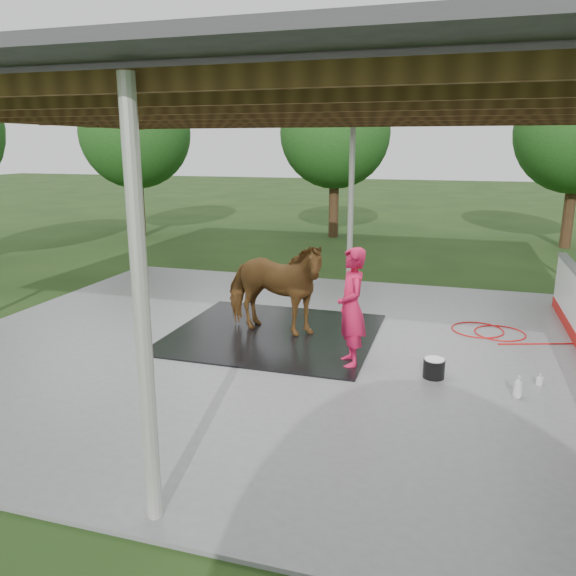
# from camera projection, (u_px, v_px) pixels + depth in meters

# --- Properties ---
(ground) EXTENTS (100.00, 100.00, 0.00)m
(ground) POSITION_uv_depth(u_px,v_px,m) (296.00, 349.00, 9.53)
(ground) COLOR #1E3814
(concrete_slab) EXTENTS (12.00, 10.00, 0.05)m
(concrete_slab) POSITION_uv_depth(u_px,v_px,m) (296.00, 347.00, 9.53)
(concrete_slab) COLOR slate
(concrete_slab) RESTS_ON ground
(pavilion_structure) EXTENTS (12.60, 10.60, 4.05)m
(pavilion_structure) POSITION_uv_depth(u_px,v_px,m) (297.00, 104.00, 8.56)
(pavilion_structure) COLOR beige
(pavilion_structure) RESTS_ON ground
(tree_belt) EXTENTS (28.00, 28.00, 5.80)m
(tree_belt) POSITION_uv_depth(u_px,v_px,m) (329.00, 119.00, 9.35)
(tree_belt) COLOR #382314
(tree_belt) RESTS_ON ground
(rubber_mat) EXTENTS (3.57, 3.35, 0.03)m
(rubber_mat) POSITION_uv_depth(u_px,v_px,m) (274.00, 333.00, 10.12)
(rubber_mat) COLOR black
(rubber_mat) RESTS_ON concrete_slab
(horse) EXTENTS (2.10, 1.16, 1.69)m
(horse) POSITION_uv_depth(u_px,v_px,m) (273.00, 287.00, 9.91)
(horse) COLOR brown
(horse) RESTS_ON rubber_mat
(handler) EXTENTS (0.67, 0.79, 1.84)m
(handler) POSITION_uv_depth(u_px,v_px,m) (351.00, 308.00, 8.50)
(handler) COLOR #CD1544
(handler) RESTS_ON concrete_slab
(wash_bucket) EXTENTS (0.31, 0.31, 0.29)m
(wash_bucket) POSITION_uv_depth(u_px,v_px,m) (434.00, 368.00, 8.20)
(wash_bucket) COLOR black
(wash_bucket) RESTS_ON concrete_slab
(soap_bottle_a) EXTENTS (0.16, 0.16, 0.31)m
(soap_bottle_a) POSITION_uv_depth(u_px,v_px,m) (518.00, 387.00, 7.55)
(soap_bottle_a) COLOR silver
(soap_bottle_a) RESTS_ON concrete_slab
(soap_bottle_b) EXTENTS (0.10, 0.10, 0.17)m
(soap_bottle_b) POSITION_uv_depth(u_px,v_px,m) (540.00, 379.00, 7.96)
(soap_bottle_b) COLOR #338CD8
(soap_bottle_b) RESTS_ON concrete_slab
(hose_coil) EXTENTS (2.15, 1.19, 0.02)m
(hose_coil) POSITION_uv_depth(u_px,v_px,m) (489.00, 331.00, 10.23)
(hose_coil) COLOR red
(hose_coil) RESTS_ON concrete_slab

